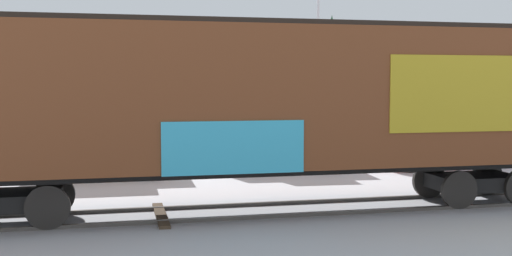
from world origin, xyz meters
The scene contains 8 objects.
ground_plane centered at (0.00, 0.00, 0.00)m, with size 260.00×260.00×0.00m, color #B2B5BC.
track centered at (0.96, 0.00, 0.04)m, with size 60.02×4.05×0.08m.
freight_car centered at (0.85, 0.00, 2.62)m, with size 17.90×3.56×4.49m.
flagpole centered at (6.10, 12.26, 5.26)m, with size 1.49×0.60×8.16m.
hillside centered at (-0.19, 79.26, 4.20)m, with size 153.86×31.16×12.92m.
parked_car_tan centered at (-3.30, 5.95, 0.87)m, with size 4.75×1.99×1.76m.
parked_car_white centered at (2.85, 6.40, 0.81)m, with size 4.21×2.06×1.59m.
parked_car_red centered at (8.45, 6.24, 0.83)m, with size 4.73×2.36×1.64m.
Camera 1 is at (-1.97, -13.92, 3.03)m, focal length 43.09 mm.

